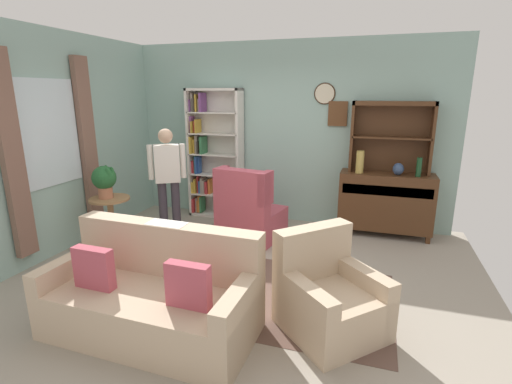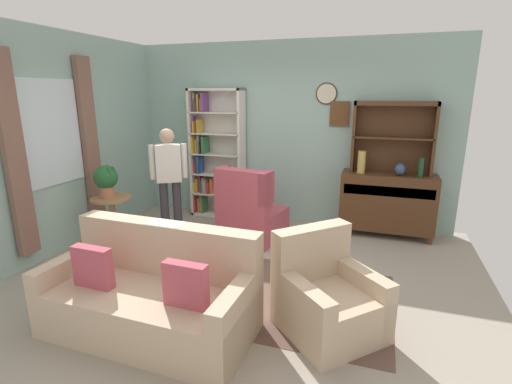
# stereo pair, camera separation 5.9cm
# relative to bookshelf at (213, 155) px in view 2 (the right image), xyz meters

# --- Properties ---
(ground_plane) EXTENTS (5.40, 4.60, 0.02)m
(ground_plane) POSITION_rel_bookshelf_xyz_m (1.23, -1.94, -1.04)
(ground_plane) COLOR #9E9384
(wall_back) EXTENTS (5.00, 0.09, 2.80)m
(wall_back) POSITION_rel_bookshelf_xyz_m (1.24, 0.19, 0.37)
(wall_back) COLOR #93B7AD
(wall_back) RESTS_ON ground_plane
(wall_left) EXTENTS (0.16, 4.20, 2.80)m
(wall_left) POSITION_rel_bookshelf_xyz_m (-1.29, -1.95, 0.37)
(wall_left) COLOR #93B7AD
(wall_left) RESTS_ON ground_plane
(area_rug) EXTENTS (2.88, 1.60, 0.01)m
(area_rug) POSITION_rel_bookshelf_xyz_m (1.43, -2.24, -1.03)
(area_rug) COLOR brown
(area_rug) RESTS_ON ground_plane
(bookshelf) EXTENTS (0.90, 0.30, 2.10)m
(bookshelf) POSITION_rel_bookshelf_xyz_m (0.00, 0.00, 0.00)
(bookshelf) COLOR silver
(bookshelf) RESTS_ON ground_plane
(sideboard) EXTENTS (1.30, 0.45, 0.92)m
(sideboard) POSITION_rel_bookshelf_xyz_m (2.77, -0.09, -0.52)
(sideboard) COLOR #4C2D19
(sideboard) RESTS_ON ground_plane
(sideboard_hutch) EXTENTS (1.10, 0.26, 1.00)m
(sideboard_hutch) POSITION_rel_bookshelf_xyz_m (2.77, 0.02, 0.53)
(sideboard_hutch) COLOR #4C2D19
(sideboard_hutch) RESTS_ON sideboard
(vase_tall) EXTENTS (0.11, 0.11, 0.32)m
(vase_tall) POSITION_rel_bookshelf_xyz_m (2.38, -0.17, 0.05)
(vase_tall) COLOR tan
(vase_tall) RESTS_ON sideboard
(vase_round) EXTENTS (0.15, 0.15, 0.17)m
(vase_round) POSITION_rel_bookshelf_xyz_m (2.90, -0.15, -0.02)
(vase_round) COLOR #33476B
(vase_round) RESTS_ON sideboard
(bottle_wine) EXTENTS (0.07, 0.07, 0.26)m
(bottle_wine) POSITION_rel_bookshelf_xyz_m (3.16, -0.17, 0.02)
(bottle_wine) COLOR #194223
(bottle_wine) RESTS_ON sideboard
(couch_floral) EXTENTS (1.82, 0.90, 0.90)m
(couch_floral) POSITION_rel_bookshelf_xyz_m (0.84, -3.13, -0.72)
(couch_floral) COLOR #C6AD8E
(couch_floral) RESTS_ON ground_plane
(armchair_floral) EXTENTS (1.08, 1.08, 0.88)m
(armchair_floral) POSITION_rel_bookshelf_xyz_m (2.29, -2.66, -0.74)
(armchair_floral) COLOR #C6AD8E
(armchair_floral) RESTS_ON ground_plane
(wingback_chair) EXTENTS (0.91, 0.92, 1.05)m
(wingback_chair) POSITION_rel_bookshelf_xyz_m (0.95, -0.88, -0.65)
(wingback_chair) COLOR #B74C5B
(wingback_chair) RESTS_ON ground_plane
(plant_stand) EXTENTS (0.52, 0.52, 0.68)m
(plant_stand) POSITION_rel_bookshelf_xyz_m (-0.73, -1.67, -0.61)
(plant_stand) COLOR #997047
(plant_stand) RESTS_ON ground_plane
(potted_plant_large) EXTENTS (0.31, 0.31, 0.43)m
(potted_plant_large) POSITION_rel_bookshelf_xyz_m (-0.77, -1.68, -0.09)
(potted_plant_large) COLOR #AD6B4C
(potted_plant_large) RESTS_ON plant_stand
(person_reading) EXTENTS (0.48, 0.35, 1.56)m
(person_reading) POSITION_rel_bookshelf_xyz_m (-0.17, -1.11, -0.12)
(person_reading) COLOR #38333D
(person_reading) RESTS_ON ground_plane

